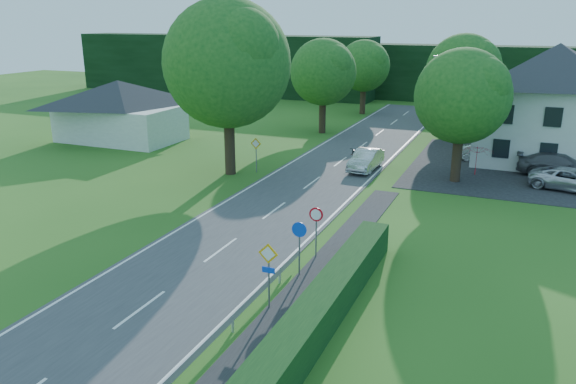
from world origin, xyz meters
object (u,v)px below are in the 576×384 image
at_px(parked_car_grey, 560,165).
at_px(parasol, 476,161).
at_px(motorcycle, 354,154).
at_px(parked_car_silver_b, 571,180).
at_px(streetlight, 458,109).
at_px(parked_car_silver_a, 487,154).
at_px(moving_car, 366,160).

relative_size(parked_car_grey, parasol, 2.44).
bearing_deg(motorcycle, parasol, -24.87).
bearing_deg(motorcycle, parked_car_grey, -16.38).
distance_m(parked_car_grey, parked_car_silver_b, 3.18).
relative_size(parked_car_silver_b, parasol, 2.16).
height_order(motorcycle, parked_car_silver_b, parked_car_silver_b).
distance_m(streetlight, parked_car_silver_a, 5.81).
height_order(parked_car_grey, parked_car_silver_b, parked_car_grey).
distance_m(motorcycle, parasol, 8.74).
bearing_deg(parked_car_grey, parked_car_silver_b, -166.62).
xyz_separation_m(motorcycle, parasol, (8.71, -0.49, 0.45)).
distance_m(parked_car_silver_a, parked_car_silver_b, 7.51).
relative_size(streetlight, motorcycle, 3.82).
distance_m(parked_car_grey, parasol, 5.54).
relative_size(motorcycle, parked_car_grey, 0.39).
distance_m(moving_car, parked_car_silver_a, 9.42).
xyz_separation_m(motorcycle, parked_car_silver_a, (9.13, 3.43, 0.12)).
bearing_deg(parked_car_silver_b, parked_car_silver_a, 57.55).
bearing_deg(parked_car_grey, streetlight, 109.15).
relative_size(motorcycle, parasol, 0.94).
bearing_deg(parasol, parked_car_grey, 18.74).
distance_m(streetlight, moving_car, 6.99).
distance_m(streetlight, parked_car_grey, 7.90).
bearing_deg(parked_car_silver_a, motorcycle, 123.72).
bearing_deg(parasol, motorcycle, 176.80).
bearing_deg(streetlight, motorcycle, 175.58).
distance_m(parked_car_silver_b, parasol, 5.93).
bearing_deg(parked_car_silver_a, streetlight, 167.14).
bearing_deg(parked_car_silver_b, streetlight, 92.16).
bearing_deg(streetlight, moving_car, -165.61).
bearing_deg(parasol, streetlight, -177.41).
height_order(parked_car_silver_b, parasol, parasol).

